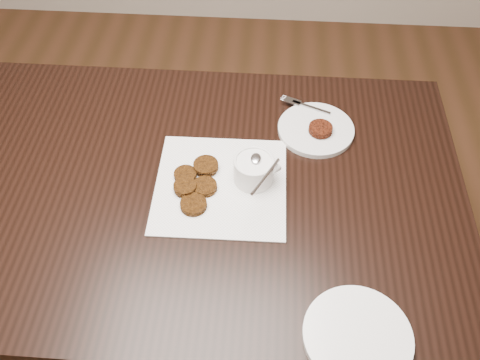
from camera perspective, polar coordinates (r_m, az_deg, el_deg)
name	(u,v)px	position (r m, az deg, el deg)	size (l,w,h in m)	color
floor	(193,349)	(1.83, -5.15, -18.08)	(4.00, 4.00, 0.00)	#57321E
table	(192,267)	(1.54, -5.28, -9.53)	(1.34, 0.86, 0.75)	black
napkin	(221,185)	(1.22, -2.14, -0.58)	(0.31, 0.31, 0.00)	white
sauce_ramekin	(254,160)	(1.18, 1.55, 2.19)	(0.12, 0.12, 0.13)	white
patty_cluster	(195,185)	(1.21, -4.99, -0.61)	(0.20, 0.20, 0.02)	#5C2F0C
plate_with_patty	(316,127)	(1.35, 8.39, 5.76)	(0.20, 0.20, 0.03)	silver
plate_empty	(357,336)	(1.04, 12.82, -16.43)	(0.21, 0.21, 0.01)	white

